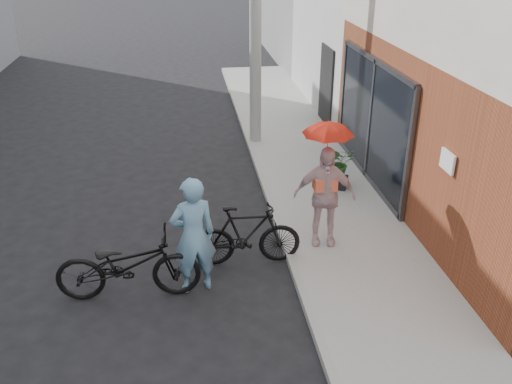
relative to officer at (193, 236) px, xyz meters
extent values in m
plane|color=black|center=(0.61, -0.10, -0.91)|extent=(80.00, 80.00, 0.00)
cube|color=#999A94|center=(2.71, 1.90, -0.85)|extent=(2.20, 24.00, 0.12)
cube|color=#9E9E99|center=(1.55, 1.90, -0.85)|extent=(0.12, 24.00, 0.12)
cube|color=black|center=(3.77, 3.40, 0.45)|extent=(0.06, 3.80, 2.40)
cube|color=white|center=(3.77, 0.10, 0.91)|extent=(0.04, 0.40, 0.30)
imported|color=#699ABB|center=(0.00, 0.00, 0.00)|extent=(0.75, 0.57, 1.83)
imported|color=black|center=(-0.96, -0.06, -0.37)|extent=(2.09, 0.79, 1.09)
imported|color=black|center=(0.84, 0.58, -0.40)|extent=(1.74, 0.53, 1.04)
imported|color=beige|center=(2.16, 0.88, 0.06)|extent=(1.06, 0.58, 1.71)
imported|color=red|center=(2.16, 0.88, 1.25)|extent=(0.77, 0.77, 0.68)
cube|color=black|center=(3.01, 2.96, -0.69)|extent=(0.51, 0.51, 0.20)
imported|color=#275722|center=(3.01, 2.96, -0.26)|extent=(0.59, 0.51, 0.66)
camera|label=1|loc=(-0.02, -6.79, 3.96)|focal=38.00mm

